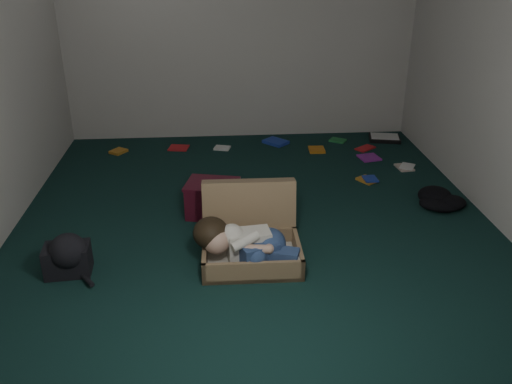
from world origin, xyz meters
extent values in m
plane|color=black|center=(0.00, 0.00, 0.00)|extent=(4.50, 4.50, 0.00)
plane|color=silver|center=(0.00, 2.25, 1.30)|extent=(4.50, 0.00, 4.50)
plane|color=silver|center=(0.00, -2.25, 1.30)|extent=(4.50, 0.00, 4.50)
cube|color=#8A6E4C|center=(-0.07, -0.65, 0.08)|extent=(0.72, 0.52, 0.16)
cube|color=beige|center=(-0.07, -0.65, 0.04)|extent=(0.66, 0.46, 0.02)
cube|color=#8A6E4C|center=(-0.07, -0.32, 0.26)|extent=(0.72, 0.23, 0.53)
cube|color=silver|center=(-0.09, -0.67, 0.17)|extent=(0.33, 0.21, 0.22)
sphere|color=tan|center=(-0.32, -0.70, 0.23)|extent=(0.19, 0.19, 0.19)
ellipsoid|color=black|center=(-0.36, -0.64, 0.27)|extent=(0.26, 0.27, 0.22)
ellipsoid|color=navy|center=(0.06, -0.66, 0.17)|extent=(0.23, 0.27, 0.22)
cube|color=navy|center=(-0.02, -0.77, 0.16)|extent=(0.30, 0.22, 0.14)
cube|color=navy|center=(0.13, -0.79, 0.14)|extent=(0.27, 0.19, 0.11)
sphere|color=white|center=(0.23, -0.76, 0.12)|extent=(0.11, 0.11, 0.11)
sphere|color=white|center=(0.23, -0.83, 0.11)|extent=(0.10, 0.10, 0.10)
cylinder|color=tan|center=(-0.04, -0.80, 0.22)|extent=(0.19, 0.06, 0.07)
cube|color=#450E1C|center=(-0.35, 0.17, 0.14)|extent=(0.48, 0.41, 0.28)
cube|color=#450E1C|center=(-0.35, 0.17, 0.29)|extent=(0.50, 0.43, 0.02)
cube|color=black|center=(1.70, 1.95, 0.02)|extent=(0.40, 0.34, 0.04)
cube|color=white|center=(1.70, 1.95, 0.05)|extent=(0.36, 0.29, 0.01)
cube|color=orange|center=(-1.40, 1.76, 0.01)|extent=(0.21, 0.16, 0.02)
cube|color=red|center=(-0.74, 1.84, 0.01)|extent=(0.26, 0.25, 0.02)
cube|color=white|center=(-0.24, 1.79, 0.01)|extent=(0.21, 0.24, 0.02)
cube|color=#1E38A6|center=(0.39, 1.93, 0.01)|extent=(0.22, 0.25, 0.02)
cube|color=orange|center=(0.83, 1.64, 0.01)|extent=(0.26, 0.24, 0.02)
cube|color=#207837|center=(1.14, 1.95, 0.01)|extent=(0.22, 0.17, 0.02)
cube|color=purple|center=(1.36, 1.37, 0.01)|extent=(0.26, 0.26, 0.02)
cube|color=beige|center=(1.65, 1.07, 0.01)|extent=(0.19, 0.24, 0.02)
cube|color=orange|center=(1.17, 0.77, 0.01)|extent=(0.23, 0.26, 0.02)
cube|color=red|center=(1.39, 1.67, 0.01)|extent=(0.26, 0.23, 0.02)
camera|label=1|loc=(-0.30, -4.04, 2.17)|focal=38.00mm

